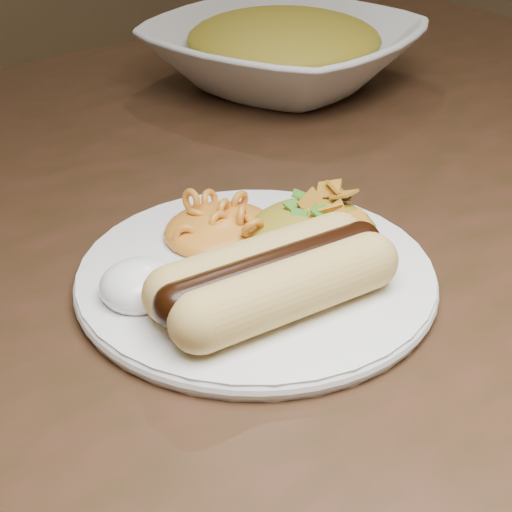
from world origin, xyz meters
TOP-DOWN VIEW (x-y plane):
  - table at (0.00, 0.00)m, footprint 1.60×0.90m
  - plate at (0.04, -0.13)m, footprint 0.27×0.27m
  - hotdog at (0.02, -0.17)m, footprint 0.14×0.08m
  - mac_and_cheese at (0.05, -0.08)m, footprint 0.10×0.09m
  - sour_cream at (-0.04, -0.11)m, footprint 0.07×0.07m
  - taco_salad at (0.09, -0.13)m, footprint 0.10×0.09m
  - serving_bowl at (0.33, 0.18)m, footprint 0.36×0.36m
  - bowl_filling at (0.33, 0.18)m, footprint 0.26×0.26m

SIDE VIEW (x-z plane):
  - table at x=0.00m, z-range 0.28..1.03m
  - plate at x=0.04m, z-range 0.75..0.76m
  - sour_cream at x=-0.04m, z-range 0.76..0.79m
  - mac_and_cheese at x=0.05m, z-range 0.76..0.80m
  - taco_salad at x=0.09m, z-range 0.76..0.80m
  - hotdog at x=0.02m, z-range 0.76..0.80m
  - serving_bowl at x=0.33m, z-range 0.75..0.82m
  - bowl_filling at x=0.33m, z-range 0.77..0.83m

